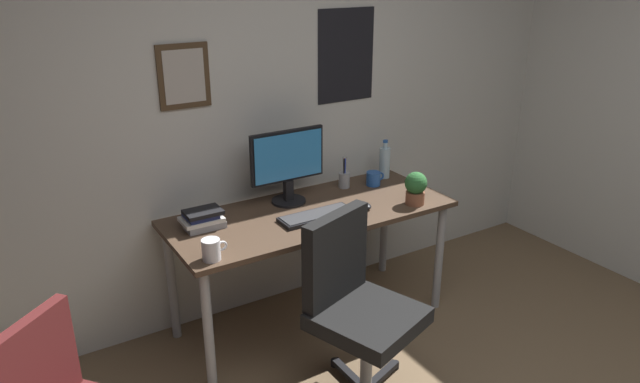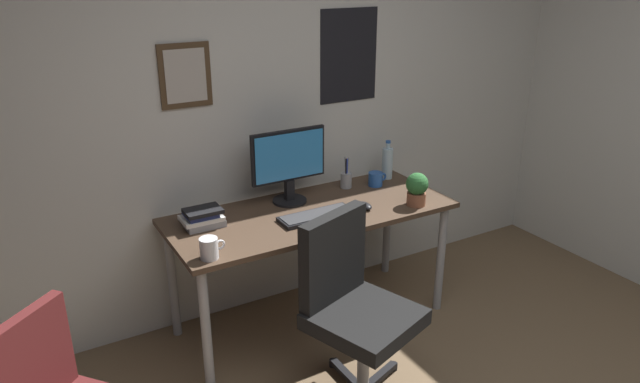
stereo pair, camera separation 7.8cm
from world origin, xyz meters
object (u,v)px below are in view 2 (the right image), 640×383
Objects in this scene: keyboard at (317,216)px; coffee_mug_far at (376,179)px; water_bottle at (387,163)px; office_chair at (352,301)px; monitor at (289,163)px; potted_plant at (417,188)px; coffee_mug_near at (209,248)px; computer_mouse at (365,206)px; book_stack_left at (202,217)px; pen_cup at (346,179)px.

coffee_mug_far is at bearing 23.38° from keyboard.
coffee_mug_far is at bearing -151.61° from water_bottle.
water_bottle reaches higher than office_chair.
monitor reaches higher than keyboard.
monitor is at bearing 146.14° from potted_plant.
coffee_mug_near is 0.99× the size of coffee_mug_far.
computer_mouse is (0.32, -0.31, -0.22)m from monitor.
office_chair is at bearing -58.26° from book_stack_left.
book_stack_left reaches higher than computer_mouse.
monitor is at bearing 7.51° from book_stack_left.
potted_plant reaches higher than coffee_mug_near.
office_chair reaches higher than keyboard.
computer_mouse is 0.50× the size of book_stack_left.
office_chair reaches higher than coffee_mug_near.
keyboard is 2.15× the size of pen_cup.
coffee_mug_near is (-0.56, 0.39, 0.26)m from office_chair.
monitor is 3.63× the size of coffee_mug_near.
pen_cup reaches higher than keyboard.
coffee_mug_far is 0.64× the size of pen_cup.
computer_mouse is (0.30, -0.03, 0.01)m from keyboard.
computer_mouse is 0.56× the size of potted_plant.
water_bottle reaches higher than coffee_mug_far.
coffee_mug_near is at bearing -156.48° from pen_cup.
pen_cup is at bearing 160.54° from coffee_mug_far.
coffee_mug_near is (-1.39, -0.48, -0.05)m from water_bottle.
water_bottle is 1.99× the size of coffee_mug_near.
pen_cup is at bearing 114.59° from potted_plant.
monitor reaches higher than pen_cup.
computer_mouse is at bearing -5.13° from keyboard.
monitor is 0.75m from potted_plant.
potted_plant is at bearing -65.41° from pen_cup.
monitor reaches higher than coffee_mug_far.
book_stack_left is (-0.56, -0.07, -0.19)m from monitor.
pen_cup is (-0.18, 0.06, 0.01)m from coffee_mug_far.
keyboard is (0.12, 0.54, 0.22)m from office_chair.
coffee_mug_near is 1.27m from potted_plant.
office_chair is at bearing -130.98° from coffee_mug_far.
water_bottle is 1.26× the size of pen_cup.
coffee_mug_far is 0.65× the size of potted_plant.
pen_cup is (0.09, 0.34, 0.04)m from computer_mouse.
office_chair is at bearing -102.06° from keyboard.
pen_cup is 0.91× the size of book_stack_left.
book_stack_left is (-0.58, 0.21, 0.04)m from keyboard.
keyboard is at bearing -19.76° from book_stack_left.
keyboard is 1.96× the size of book_stack_left.
office_chair is 3.76× the size of water_bottle.
keyboard is at bearing 174.87° from computer_mouse.
water_bottle is 1.29× the size of potted_plant.
water_bottle reaches higher than pen_cup.
monitor is 3.60× the size of coffee_mug_far.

